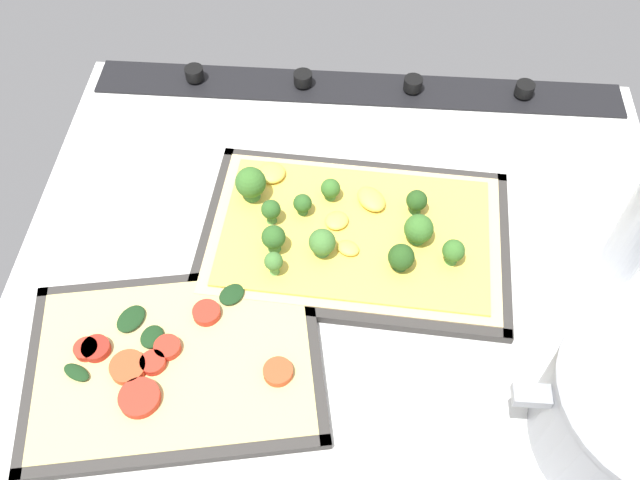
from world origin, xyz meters
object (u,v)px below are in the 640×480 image
at_px(baking_tray_front, 354,238).
at_px(baking_tray_back, 175,364).
at_px(broccoli_pizza, 349,230).
at_px(veggie_pizza_back, 171,361).

distance_m(baking_tray_front, baking_tray_back, 0.27).
xyz_separation_m(broccoli_pizza, baking_tray_back, (0.18, 0.19, -0.01)).
bearing_deg(baking_tray_front, baking_tray_back, 44.45).
distance_m(baking_tray_front, veggie_pizza_back, 0.27).
distance_m(baking_tray_back, veggie_pizza_back, 0.01).
height_order(baking_tray_front, veggie_pizza_back, veggie_pizza_back).
height_order(baking_tray_front, baking_tray_back, same).
height_order(broccoli_pizza, veggie_pizza_back, broccoli_pizza).
xyz_separation_m(broccoli_pizza, veggie_pizza_back, (0.19, 0.19, -0.01)).
relative_size(broccoli_pizza, baking_tray_back, 1.03).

